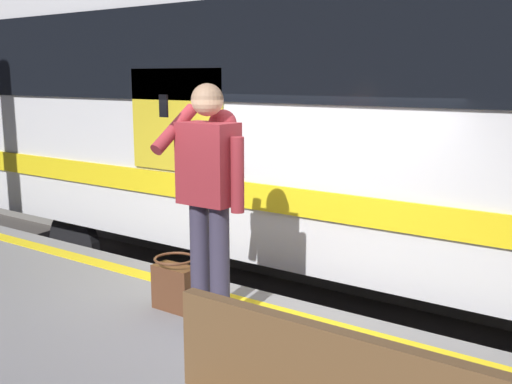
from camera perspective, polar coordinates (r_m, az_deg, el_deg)
name	(u,v)px	position (r m, az deg, el deg)	size (l,w,h in m)	color
safety_line	(261,307)	(4.74, 0.51, -10.77)	(13.87, 0.16, 0.01)	yellow
track_rail_near	(345,341)	(6.20, 8.44, -13.75)	(18.40, 0.08, 0.16)	slate
track_rail_far	(402,298)	(7.42, 13.62, -9.75)	(18.40, 0.08, 0.16)	slate
train_carriage	(477,95)	(5.99, 20.15, 8.58)	(13.88, 2.90, 3.88)	silver
passenger	(210,186)	(4.15, -4.41, 0.59)	(0.57, 0.55, 1.71)	#383347
handbag	(175,285)	(4.67, -7.63, -8.73)	(0.35, 0.31, 0.41)	#59331E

